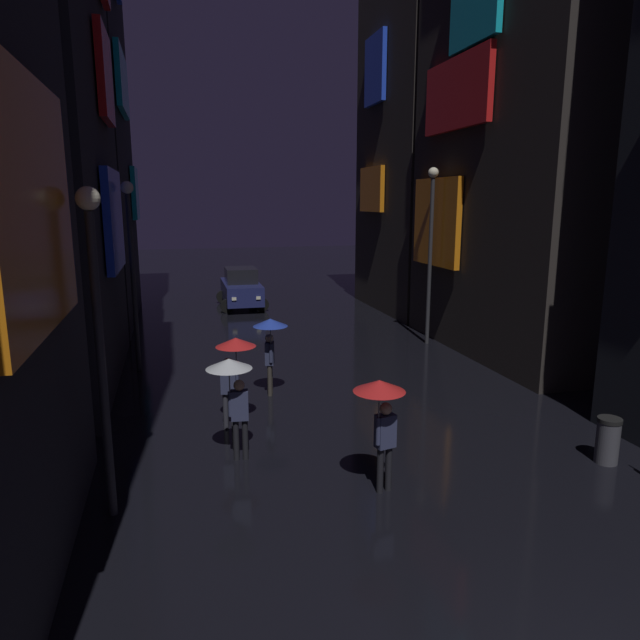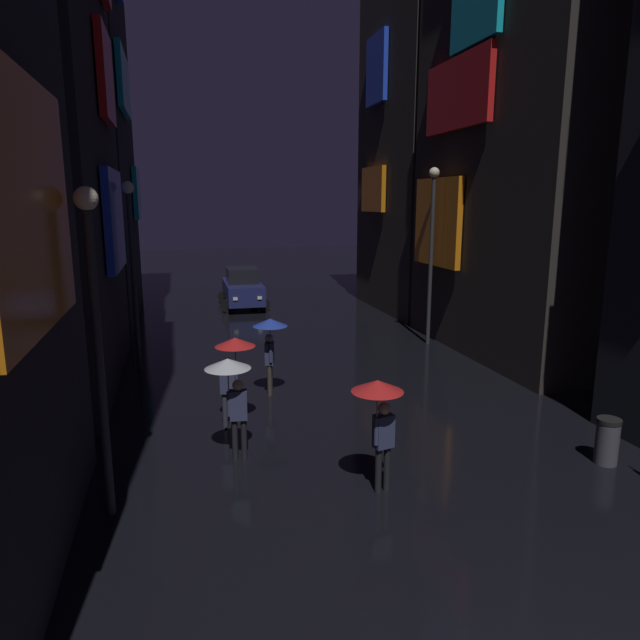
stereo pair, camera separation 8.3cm
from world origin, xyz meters
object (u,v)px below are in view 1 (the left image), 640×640
object	(u,v)px
pedestrian_midstreet_centre_clear	(233,381)
streetlamp_left_near	(97,317)
streetlamp_left_far	(132,255)
pedestrian_near_crossing_red	(233,358)
car_distant	(241,288)
trash_bin	(608,440)
streetlamp_right_far	(431,237)
pedestrian_far_right_red	(381,404)
pedestrian_midstreet_left_blue	(270,335)

from	to	relation	value
pedestrian_midstreet_centre_clear	streetlamp_left_near	xyz separation A→B (m)	(-2.18, -1.50, 1.67)
pedestrian_midstreet_centre_clear	streetlamp_left_far	world-z (taller)	streetlamp_left_far
pedestrian_near_crossing_red	car_distant	distance (m)	15.29
trash_bin	streetlamp_right_far	bearing A→B (deg)	85.92
pedestrian_far_right_red	streetlamp_left_near	size ratio (longest dim) A/B	0.40
streetlamp_left_near	trash_bin	bearing A→B (deg)	-2.69
streetlamp_right_far	streetlamp_left_near	bearing A→B (deg)	-136.82
streetlamp_left_near	car_distant	bearing A→B (deg)	76.71
car_distant	trash_bin	distance (m)	19.41
streetlamp_left_far	trash_bin	distance (m)	13.25
pedestrian_near_crossing_red	trash_bin	xyz separation A→B (m)	(6.93, -3.61, -1.20)
pedestrian_far_right_red	car_distant	world-z (taller)	pedestrian_far_right_red
pedestrian_far_right_red	car_distant	bearing A→B (deg)	90.57
pedestrian_midstreet_left_blue	car_distant	bearing A→B (deg)	86.53
pedestrian_midstreet_centre_clear	streetlamp_right_far	bearing A→B (deg)	45.23
pedestrian_near_crossing_red	trash_bin	size ratio (longest dim) A/B	2.28
streetlamp_left_near	streetlamp_right_far	world-z (taller)	streetlamp_right_far
streetlamp_right_far	pedestrian_midstreet_left_blue	bearing A→B (deg)	-146.56
pedestrian_far_right_red	pedestrian_midstreet_left_blue	xyz separation A→B (m)	(-0.99, 5.58, 0.00)
streetlamp_right_far	pedestrian_near_crossing_red	bearing A→B (deg)	-140.84
pedestrian_far_right_red	pedestrian_near_crossing_red	bearing A→B (deg)	120.46
pedestrian_near_crossing_red	pedestrian_midstreet_left_blue	bearing A→B (deg)	59.22
pedestrian_midstreet_left_blue	streetlamp_left_far	bearing A→B (deg)	136.16
pedestrian_midstreet_left_blue	streetlamp_left_far	size ratio (longest dim) A/B	0.38
streetlamp_left_far	pedestrian_midstreet_left_blue	bearing A→B (deg)	-43.84
pedestrian_near_crossing_red	streetlamp_right_far	world-z (taller)	streetlamp_right_far
streetlamp_right_far	pedestrian_midstreet_centre_clear	bearing A→B (deg)	-134.77
pedestrian_midstreet_centre_clear	streetlamp_left_near	distance (m)	3.12
pedestrian_midstreet_centre_clear	streetlamp_left_near	world-z (taller)	streetlamp_left_near
streetlamp_left_far	streetlamp_right_far	distance (m)	10.04
streetlamp_left_near	trash_bin	xyz separation A→B (m)	(9.30, -0.44, -2.87)
pedestrian_far_right_red	pedestrian_midstreet_centre_clear	size ratio (longest dim) A/B	1.00
pedestrian_far_right_red	car_distant	size ratio (longest dim) A/B	0.51
streetlamp_left_far	pedestrian_near_crossing_red	bearing A→B (deg)	-65.98
car_distant	trash_bin	bearing A→B (deg)	-75.15
pedestrian_midstreet_left_blue	pedestrian_midstreet_centre_clear	distance (m)	3.85
pedestrian_midstreet_left_blue	streetlamp_left_near	distance (m)	6.42
pedestrian_midstreet_left_blue	pedestrian_far_right_red	bearing A→B (deg)	-79.95
pedestrian_far_right_red	trash_bin	world-z (taller)	pedestrian_far_right_red
pedestrian_far_right_red	streetlamp_left_far	xyz separation A→B (m)	(-4.51, 8.96, 1.85)
streetlamp_right_far	streetlamp_left_far	bearing A→B (deg)	-174.90
pedestrian_near_crossing_red	pedestrian_far_right_red	bearing A→B (deg)	-59.54
pedestrian_midstreet_centre_clear	streetlamp_right_far	world-z (taller)	streetlamp_right_far
streetlamp_left_near	pedestrian_midstreet_centre_clear	bearing A→B (deg)	34.52
pedestrian_midstreet_centre_clear	pedestrian_near_crossing_red	distance (m)	1.69
pedestrian_midstreet_centre_clear	trash_bin	bearing A→B (deg)	-15.18
pedestrian_near_crossing_red	streetlamp_left_far	size ratio (longest dim) A/B	0.38
car_distant	streetlamp_left_far	bearing A→B (deg)	-113.75
pedestrian_midstreet_left_blue	car_distant	world-z (taller)	pedestrian_midstreet_left_blue
pedestrian_midstreet_left_blue	car_distant	xyz separation A→B (m)	(0.80, 13.21, -0.74)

